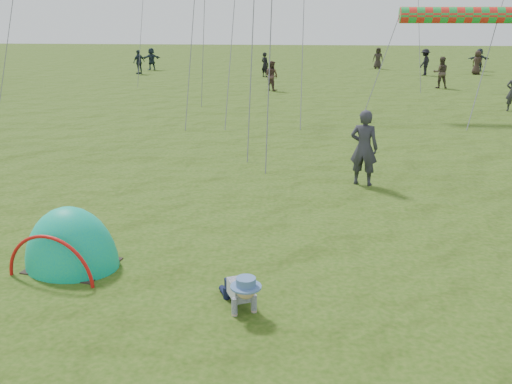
{
  "coord_description": "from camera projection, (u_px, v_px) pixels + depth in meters",
  "views": [
    {
      "loc": [
        0.49,
        -7.63,
        4.13
      ],
      "look_at": [
        -0.37,
        2.23,
        1.0
      ],
      "focal_mm": 40.0,
      "sensor_mm": 36.0,
      "label": 1
    }
  ],
  "objects": [
    {
      "name": "crowd_person_11",
      "position": [
        151.0,
        59.0,
        42.39
      ],
      "size": [
        1.49,
        1.26,
        1.61
      ],
      "primitive_type": "imported",
      "rotation": [
        0.0,
        0.0,
        3.77
      ],
      "color": "#24313E",
      "rests_on": "ground"
    },
    {
      "name": "rainbow_tube_kite",
      "position": [
        471.0,
        15.0,
        22.61
      ],
      "size": [
        5.59,
        0.64,
        0.64
      ],
      "primitive_type": "cylinder",
      "rotation": [
        0.0,
        1.57,
        0.0
      ],
      "color": "red"
    },
    {
      "name": "crowd_person_2",
      "position": [
        139.0,
        62.0,
        39.54
      ],
      "size": [
        0.87,
        1.02,
        1.65
      ],
      "primitive_type": "imported",
      "rotation": [
        0.0,
        0.0,
        4.12
      ],
      "color": "#212C39",
      "rests_on": "ground"
    },
    {
      "name": "crowd_person_0",
      "position": [
        265.0,
        65.0,
        37.79
      ],
      "size": [
        0.69,
        0.67,
        1.6
      ],
      "primitive_type": "imported",
      "rotation": [
        0.0,
        0.0,
        2.43
      ],
      "color": "black",
      "rests_on": "ground"
    },
    {
      "name": "crowd_person_13",
      "position": [
        441.0,
        72.0,
        32.16
      ],
      "size": [
        0.86,
        0.68,
        1.75
      ],
      "primitive_type": "imported",
      "rotation": [
        0.0,
        0.0,
        3.12
      ],
      "color": "#43382F",
      "rests_on": "ground"
    },
    {
      "name": "crowd_person_4",
      "position": [
        378.0,
        58.0,
        43.23
      ],
      "size": [
        0.83,
        0.59,
        1.58
      ],
      "primitive_type": "imported",
      "rotation": [
        0.0,
        0.0,
        6.16
      ],
      "color": "black",
      "rests_on": "ground"
    },
    {
      "name": "crawling_toddler",
      "position": [
        241.0,
        290.0,
        8.21
      ],
      "size": [
        0.84,
        0.96,
        0.61
      ],
      "primitive_type": null,
      "rotation": [
        0.0,
        0.0,
        0.43
      ],
      "color": "black",
      "rests_on": "ground"
    },
    {
      "name": "standing_adult",
      "position": [
        364.0,
        148.0,
        14.03
      ],
      "size": [
        0.79,
        0.63,
        1.88
      ],
      "primitive_type": "imported",
      "rotation": [
        0.0,
        0.0,
        2.84
      ],
      "color": "#2C2B35",
      "rests_on": "ground"
    },
    {
      "name": "ground",
      "position": [
        268.0,
        301.0,
        8.53
      ],
      "size": [
        140.0,
        140.0,
        0.0
      ],
      "primitive_type": "plane",
      "color": "#20430B"
    },
    {
      "name": "crowd_person_10",
      "position": [
        477.0,
        63.0,
        39.26
      ],
      "size": [
        0.9,
        0.94,
        1.62
      ],
      "primitive_type": "imported",
      "rotation": [
        0.0,
        0.0,
        2.25
      ],
      "color": "#2D211C",
      "rests_on": "ground"
    },
    {
      "name": "crowd_person_3",
      "position": [
        425.0,
        62.0,
        38.65
      ],
      "size": [
        1.17,
        1.32,
        1.77
      ],
      "primitive_type": "imported",
      "rotation": [
        0.0,
        0.0,
        4.14
      ],
      "color": "black",
      "rests_on": "ground"
    },
    {
      "name": "crowd_person_5",
      "position": [
        479.0,
        60.0,
        41.59
      ],
      "size": [
        1.5,
        0.49,
        1.62
      ],
      "primitive_type": "imported",
      "rotation": [
        0.0,
        0.0,
        3.15
      ],
      "color": "#2D3446",
      "rests_on": "ground"
    },
    {
      "name": "crowd_person_7",
      "position": [
        272.0,
        76.0,
        31.2
      ],
      "size": [
        0.99,
        0.96,
        1.6
      ],
      "primitive_type": "imported",
      "rotation": [
        0.0,
        0.0,
        2.47
      ],
      "color": "#47302A",
      "rests_on": "ground"
    },
    {
      "name": "popup_tent",
      "position": [
        73.0,
        266.0,
        9.71
      ],
      "size": [
        1.87,
        1.65,
        2.1
      ],
      "primitive_type": "ellipsoid",
      "rotation": [
        0.0,
        0.0,
        -0.21
      ],
      "color": "#009AA0",
      "rests_on": "ground"
    }
  ]
}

